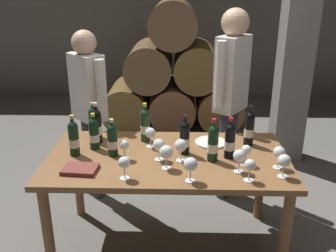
% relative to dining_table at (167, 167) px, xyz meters
% --- Properties ---
extents(ground_plane, '(14.00, 14.00, 0.00)m').
position_rel_dining_table_xyz_m(ground_plane, '(0.00, 0.00, -0.67)').
color(ground_plane, '#66635E').
extents(cellar_back_wall, '(10.00, 0.24, 2.80)m').
position_rel_dining_table_xyz_m(cellar_back_wall, '(0.00, 4.20, 0.73)').
color(cellar_back_wall, slate).
rests_on(cellar_back_wall, ground_plane).
extents(barrel_stack, '(1.86, 0.90, 1.69)m').
position_rel_dining_table_xyz_m(barrel_stack, '(0.00, 2.60, -0.01)').
color(barrel_stack, brown).
rests_on(barrel_stack, ground_plane).
extents(stone_pillar, '(0.32, 0.32, 2.60)m').
position_rel_dining_table_xyz_m(stone_pillar, '(1.30, 1.60, 0.63)').
color(stone_pillar, slate).
rests_on(stone_pillar, ground_plane).
extents(dining_table, '(1.70, 0.90, 0.76)m').
position_rel_dining_table_xyz_m(dining_table, '(0.00, 0.00, 0.00)').
color(dining_table, brown).
rests_on(dining_table, ground_plane).
extents(wine_bottle_0, '(0.07, 0.07, 0.28)m').
position_rel_dining_table_xyz_m(wine_bottle_0, '(-0.38, -0.00, 0.21)').
color(wine_bottle_0, black).
rests_on(wine_bottle_0, dining_table).
extents(wine_bottle_1, '(0.07, 0.07, 0.29)m').
position_rel_dining_table_xyz_m(wine_bottle_1, '(0.12, 0.05, 0.22)').
color(wine_bottle_1, black).
rests_on(wine_bottle_1, dining_table).
extents(wine_bottle_2, '(0.07, 0.07, 0.28)m').
position_rel_dining_table_xyz_m(wine_bottle_2, '(-0.59, 0.35, 0.21)').
color(wine_bottle_2, black).
rests_on(wine_bottle_2, dining_table).
extents(wine_bottle_3, '(0.07, 0.07, 0.30)m').
position_rel_dining_table_xyz_m(wine_bottle_3, '(-0.18, 0.27, 0.22)').
color(wine_bottle_3, '#19381E').
rests_on(wine_bottle_3, dining_table).
extents(wine_bottle_4, '(0.07, 0.07, 0.31)m').
position_rel_dining_table_xyz_m(wine_bottle_4, '(0.61, 0.22, 0.22)').
color(wine_bottle_4, black).
rests_on(wine_bottle_4, dining_table).
extents(wine_bottle_5, '(0.07, 0.07, 0.32)m').
position_rel_dining_table_xyz_m(wine_bottle_5, '(-0.54, 0.23, 0.23)').
color(wine_bottle_5, black).
rests_on(wine_bottle_5, dining_table).
extents(wine_bottle_6, '(0.07, 0.07, 0.27)m').
position_rel_dining_table_xyz_m(wine_bottle_6, '(-0.54, 0.11, 0.21)').
color(wine_bottle_6, black).
rests_on(wine_bottle_6, dining_table).
extents(wine_bottle_7, '(0.07, 0.07, 0.31)m').
position_rel_dining_table_xyz_m(wine_bottle_7, '(0.31, -0.06, 0.22)').
color(wine_bottle_7, black).
rests_on(wine_bottle_7, dining_table).
extents(wine_bottle_8, '(0.07, 0.07, 0.30)m').
position_rel_dining_table_xyz_m(wine_bottle_8, '(0.43, -0.01, 0.22)').
color(wine_bottle_8, black).
rests_on(wine_bottle_8, dining_table).
extents(wine_bottle_9, '(0.07, 0.07, 0.30)m').
position_rel_dining_table_xyz_m(wine_bottle_9, '(-0.65, 0.00, 0.22)').
color(wine_bottle_9, black).
rests_on(wine_bottle_9, dining_table).
extents(wine_glass_0, '(0.07, 0.07, 0.14)m').
position_rel_dining_table_xyz_m(wine_glass_0, '(-0.29, -0.06, 0.19)').
color(wine_glass_0, white).
rests_on(wine_glass_0, dining_table).
extents(wine_glass_1, '(0.09, 0.09, 0.16)m').
position_rel_dining_table_xyz_m(wine_glass_1, '(-0.00, -0.19, 0.21)').
color(wine_glass_1, white).
rests_on(wine_glass_1, dining_table).
extents(wine_glass_2, '(0.08, 0.08, 0.16)m').
position_rel_dining_table_xyz_m(wine_glass_2, '(0.74, -0.28, 0.20)').
color(wine_glass_2, white).
rests_on(wine_glass_2, dining_table).
extents(wine_glass_3, '(0.08, 0.08, 0.16)m').
position_rel_dining_table_xyz_m(wine_glass_3, '(-0.06, -0.06, 0.20)').
color(wine_glass_3, white).
rests_on(wine_glass_3, dining_table).
extents(wine_glass_4, '(0.07, 0.07, 0.15)m').
position_rel_dining_table_xyz_m(wine_glass_4, '(0.52, -0.34, 0.20)').
color(wine_glass_4, white).
rests_on(wine_glass_4, dining_table).
extents(wine_glass_5, '(0.08, 0.08, 0.15)m').
position_rel_dining_table_xyz_m(wine_glass_5, '(-0.26, -0.33, 0.20)').
color(wine_glass_5, white).
rests_on(wine_glass_5, dining_table).
extents(wine_glass_6, '(0.09, 0.09, 0.16)m').
position_rel_dining_table_xyz_m(wine_glass_6, '(0.15, -0.35, 0.20)').
color(wine_glass_6, white).
rests_on(wine_glass_6, dining_table).
extents(wine_glass_7, '(0.09, 0.09, 0.16)m').
position_rel_dining_table_xyz_m(wine_glass_7, '(0.09, -0.07, 0.20)').
color(wine_glass_7, white).
rests_on(wine_glass_7, dining_table).
extents(wine_glass_8, '(0.07, 0.07, 0.14)m').
position_rel_dining_table_xyz_m(wine_glass_8, '(0.53, -0.12, 0.19)').
color(wine_glass_8, white).
rests_on(wine_glass_8, dining_table).
extents(wine_glass_9, '(0.08, 0.08, 0.15)m').
position_rel_dining_table_xyz_m(wine_glass_9, '(-0.13, 0.15, 0.20)').
color(wine_glass_9, white).
rests_on(wine_glass_9, dining_table).
extents(wine_glass_10, '(0.08, 0.08, 0.16)m').
position_rel_dining_table_xyz_m(wine_glass_10, '(0.47, -0.22, 0.20)').
color(wine_glass_10, white).
rests_on(wine_glass_10, dining_table).
extents(wine_glass_11, '(0.08, 0.08, 0.15)m').
position_rel_dining_table_xyz_m(wine_glass_11, '(0.74, -0.16, 0.20)').
color(wine_glass_11, white).
rests_on(wine_glass_11, dining_table).
extents(tasting_notebook, '(0.23, 0.18, 0.03)m').
position_rel_dining_table_xyz_m(tasting_notebook, '(-0.56, -0.24, 0.11)').
color(tasting_notebook, brown).
rests_on(tasting_notebook, dining_table).
extents(serving_plate, '(0.24, 0.24, 0.01)m').
position_rel_dining_table_xyz_m(serving_plate, '(0.32, 0.23, 0.10)').
color(serving_plate, white).
rests_on(serving_plate, dining_table).
extents(sommelier_presenting, '(0.33, 0.42, 1.72)m').
position_rel_dining_table_xyz_m(sommelier_presenting, '(0.53, 0.75, 0.37)').
color(sommelier_presenting, '#383842').
rests_on(sommelier_presenting, ground_plane).
extents(taster_seated_left, '(0.37, 0.38, 1.54)m').
position_rel_dining_table_xyz_m(taster_seated_left, '(-0.71, 0.72, 0.25)').
color(taster_seated_left, '#383842').
rests_on(taster_seated_left, ground_plane).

